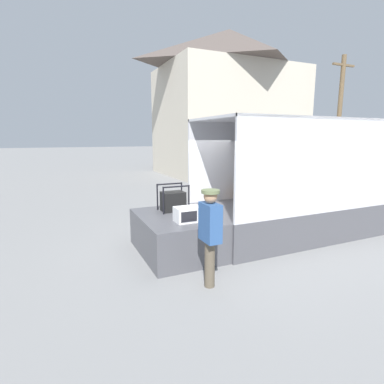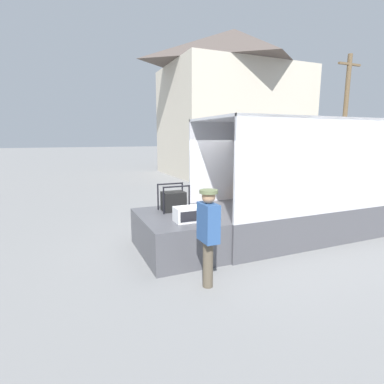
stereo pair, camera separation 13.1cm
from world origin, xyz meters
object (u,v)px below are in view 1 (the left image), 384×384
(microwave, at_px, (188,214))
(utility_pole, at_px, (339,115))
(portable_generator, at_px, (174,201))
(box_truck, at_px, (340,192))
(worker_person, at_px, (210,228))

(microwave, relative_size, utility_pole, 0.07)
(microwave, bearing_deg, portable_generator, 86.50)
(portable_generator, relative_size, utility_pole, 0.09)
(box_truck, relative_size, portable_generator, 11.06)
(microwave, xyz_separation_m, portable_generator, (0.06, 0.99, 0.08))
(worker_person, height_order, utility_pole, utility_pole)
(portable_generator, xyz_separation_m, utility_pole, (14.25, 7.63, 2.87))
(worker_person, bearing_deg, microwave, 84.81)
(box_truck, bearing_deg, utility_pole, 41.24)
(worker_person, bearing_deg, utility_pole, 34.28)
(box_truck, xyz_separation_m, portable_generator, (-5.01, 0.46, 0.10))
(worker_person, bearing_deg, portable_generator, 85.57)
(portable_generator, height_order, utility_pole, utility_pole)
(microwave, relative_size, portable_generator, 0.81)
(microwave, xyz_separation_m, worker_person, (-0.11, -1.20, 0.05))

